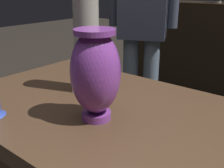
# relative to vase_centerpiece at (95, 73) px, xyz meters

# --- Properties ---
(vase_centerpiece) EXTENTS (0.14, 0.14, 0.25)m
(vase_centerpiece) POSITION_rel_vase_centerpiece_xyz_m (0.00, 0.00, 0.00)
(vase_centerpiece) COLOR #7A388E
(vase_centerpiece) RESTS_ON display_plinth
(vase_tall_behind) EXTENTS (0.12, 0.12, 0.35)m
(vase_tall_behind) POSITION_rel_vase_centerpiece_xyz_m (-0.17, 0.15, 0.03)
(vase_tall_behind) COLOR gray
(vase_tall_behind) RESTS_ON display_plinth
(visitor_near_left) EXTENTS (0.43, 0.30, 1.63)m
(visitor_near_left) POSITION_rel_vase_centerpiece_xyz_m (-0.57, 1.10, 0.02)
(visitor_near_left) COLOR slate
(visitor_near_left) RESTS_ON ground_plane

